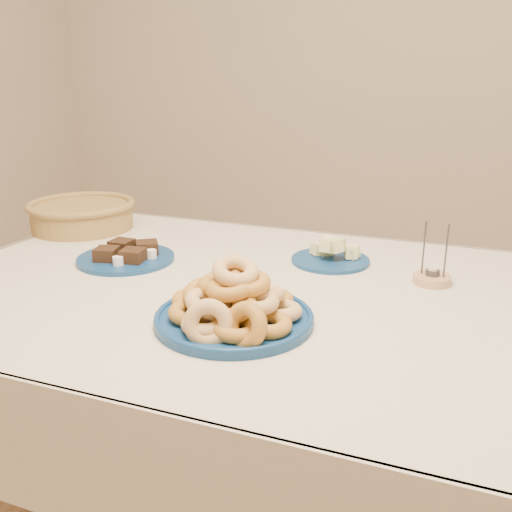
% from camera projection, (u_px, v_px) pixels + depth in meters
% --- Properties ---
extents(dining_table, '(1.71, 1.11, 0.75)m').
position_uv_depth(dining_table, '(263.00, 329.00, 1.42)').
color(dining_table, brown).
rests_on(dining_table, ground).
extents(donut_platter, '(0.37, 0.37, 0.15)m').
position_uv_depth(donut_platter, '(234.00, 306.00, 1.18)').
color(donut_platter, navy).
rests_on(donut_platter, dining_table).
extents(melon_plate, '(0.27, 0.27, 0.08)m').
position_uv_depth(melon_plate, '(332.00, 254.00, 1.58)').
color(melon_plate, navy).
rests_on(melon_plate, dining_table).
extents(brownie_plate, '(0.34, 0.34, 0.05)m').
position_uv_depth(brownie_plate, '(126.00, 256.00, 1.59)').
color(brownie_plate, navy).
rests_on(brownie_plate, dining_table).
extents(wicker_basket, '(0.45, 0.45, 0.09)m').
position_uv_depth(wicker_basket, '(82.00, 214.00, 1.91)').
color(wicker_basket, olive).
rests_on(wicker_basket, dining_table).
extents(candle_holder, '(0.11, 0.11, 0.16)m').
position_uv_depth(candle_holder, '(432.00, 278.00, 1.42)').
color(candle_holder, tan).
rests_on(candle_holder, dining_table).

